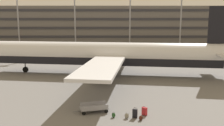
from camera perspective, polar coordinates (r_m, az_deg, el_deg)
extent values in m
plane|color=slate|center=(38.07, -2.64, -3.15)|extent=(600.00, 600.00, 0.00)
cube|color=#605B56|center=(81.18, -1.45, 8.27)|extent=(129.83, 16.27, 12.77)
cube|color=#2D2D33|center=(73.28, -1.56, 4.11)|extent=(128.53, 0.24, 0.70)
cube|color=#2D2D33|center=(73.07, -1.56, 6.10)|extent=(128.53, 0.24, 0.70)
cube|color=#2D2D33|center=(72.95, -1.57, 8.10)|extent=(128.53, 0.24, 0.70)
cube|color=#2D2D33|center=(72.92, -1.58, 10.11)|extent=(128.53, 0.24, 0.70)
cube|color=#2D2D33|center=(72.98, -1.59, 12.11)|extent=(128.53, 0.24, 0.70)
cylinder|color=silver|center=(38.87, -1.38, 2.15)|extent=(36.05, 8.72, 3.63)
cube|color=black|center=(39.02, -1.37, 0.70)|extent=(34.62, 8.44, 1.16)
cube|color=black|center=(39.64, 24.46, 8.01)|extent=(4.36, 0.98, 5.44)
cube|color=silver|center=(43.11, 22.29, 2.78)|extent=(2.56, 5.64, 0.20)
cube|color=silver|center=(29.64, -2.36, -0.78)|extent=(6.51, 15.55, 0.36)
cube|color=silver|center=(47.97, 1.59, 3.28)|extent=(6.51, 15.55, 0.36)
cylinder|color=#9E9EA3|center=(32.60, -2.36, -2.13)|extent=(2.85, 2.34, 1.99)
cylinder|color=#9E9EA3|center=(45.53, 0.59, 1.28)|extent=(2.85, 2.34, 1.99)
cylinder|color=black|center=(43.64, -19.35, -1.42)|extent=(0.94, 0.47, 0.90)
cylinder|color=slate|center=(43.50, -19.40, -0.43)|extent=(0.20, 0.20, 1.54)
cylinder|color=black|center=(37.67, 0.42, -2.57)|extent=(0.94, 0.47, 0.90)
cylinder|color=slate|center=(37.51, 0.43, -1.43)|extent=(0.20, 0.20, 1.54)
cylinder|color=black|center=(40.66, 0.99, -1.65)|extent=(0.94, 0.47, 0.90)
cylinder|color=slate|center=(40.51, 0.99, -0.59)|extent=(0.20, 0.20, 1.54)
cylinder|color=gray|center=(73.07, -21.07, 12.59)|extent=(0.36, 0.36, 25.83)
cylinder|color=gray|center=(69.20, -8.62, 12.26)|extent=(0.36, 0.36, 23.28)
cylinder|color=gray|center=(68.68, 4.19, 11.19)|extent=(0.36, 0.36, 20.48)
cylinder|color=gray|center=(71.15, 15.67, 10.90)|extent=(0.36, 0.36, 20.71)
cube|color=black|center=(22.28, 5.32, -11.50)|extent=(0.47, 0.34, 0.77)
cylinder|color=#333338|center=(22.16, 5.67, -10.42)|extent=(0.02, 0.02, 0.11)
cylinder|color=#333338|center=(22.21, 5.08, -10.36)|extent=(0.02, 0.02, 0.11)
cube|color=black|center=(22.17, 5.37, -10.26)|extent=(0.23, 0.10, 0.02)
cylinder|color=black|center=(22.32, 5.68, -12.60)|extent=(0.04, 0.05, 0.05)
cylinder|color=black|center=(22.40, 4.82, -12.51)|extent=(0.04, 0.05, 0.05)
cylinder|color=black|center=(22.47, 5.78, -12.44)|extent=(0.04, 0.05, 0.05)
cylinder|color=black|center=(22.55, 4.92, -12.35)|extent=(0.04, 0.05, 0.05)
cube|color=#B21E23|center=(22.99, 7.51, -10.95)|extent=(0.51, 0.52, 0.70)
cylinder|color=#333338|center=(22.87, 7.15, -10.00)|extent=(0.02, 0.02, 0.10)
cylinder|color=#333338|center=(22.72, 7.66, -10.15)|extent=(0.02, 0.02, 0.10)
cube|color=black|center=(22.78, 7.41, -9.96)|extent=(0.19, 0.20, 0.02)
cylinder|color=black|center=(23.31, 7.30, -11.64)|extent=(0.05, 0.05, 0.05)
cylinder|color=black|center=(23.11, 8.02, -11.85)|extent=(0.05, 0.05, 0.05)
cylinder|color=black|center=(23.15, 6.96, -11.78)|extent=(0.05, 0.05, 0.05)
cylinder|color=black|center=(22.94, 7.69, -12.00)|extent=(0.05, 0.05, 0.05)
ellipsoid|color=#264C26|center=(22.36, 0.37, -11.97)|extent=(0.38, 0.29, 0.44)
ellipsoid|color=#264C26|center=(22.30, 0.45, -12.21)|extent=(0.25, 0.16, 0.20)
torus|color=black|center=(22.30, 0.35, -11.39)|extent=(0.08, 0.04, 0.08)
cube|color=black|center=(22.46, 0.52, -11.86)|extent=(0.04, 0.03, 0.38)
cube|color=black|center=(22.41, 0.07, -11.92)|extent=(0.04, 0.03, 0.38)
ellipsoid|color=#592619|center=(21.91, 6.67, -12.53)|extent=(0.33, 0.24, 0.43)
ellipsoid|color=#592619|center=(22.03, 6.63, -12.58)|extent=(0.23, 0.11, 0.19)
torus|color=black|center=(21.80, 6.69, -12.02)|extent=(0.08, 0.01, 0.08)
cube|color=black|center=(21.81, 6.47, -12.64)|extent=(0.04, 0.02, 0.36)
cube|color=black|center=(21.83, 6.94, -12.62)|extent=(0.04, 0.02, 0.36)
ellipsoid|color=gray|center=(22.19, 3.42, -12.11)|extent=(0.43, 0.35, 0.48)
ellipsoid|color=gray|center=(22.14, 3.32, -12.37)|extent=(0.28, 0.20, 0.21)
torus|color=black|center=(22.13, 3.45, -11.48)|extent=(0.08, 0.04, 0.08)
cube|color=black|center=(22.24, 3.76, -12.06)|extent=(0.04, 0.04, 0.41)
cube|color=black|center=(22.31, 3.25, -11.99)|extent=(0.04, 0.04, 0.41)
cube|color=gray|center=(23.64, -4.16, -10.25)|extent=(2.84, 1.90, 0.12)
cylinder|color=#4C4C51|center=(23.50, -8.18, -11.07)|extent=(0.69, 0.22, 0.05)
cube|color=gray|center=(23.00, -3.88, -10.29)|extent=(2.40, 0.65, 0.40)
cube|color=gray|center=(24.15, -4.44, -9.31)|extent=(2.40, 0.65, 0.40)
cylinder|color=black|center=(23.06, -6.49, -11.45)|extent=(0.37, 0.19, 0.36)
cylinder|color=black|center=(24.09, -6.87, -10.52)|extent=(0.37, 0.19, 0.36)
cylinder|color=black|center=(23.42, -1.35, -11.05)|extent=(0.37, 0.19, 0.36)
cylinder|color=black|center=(24.43, -1.96, -10.16)|extent=(0.37, 0.19, 0.36)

